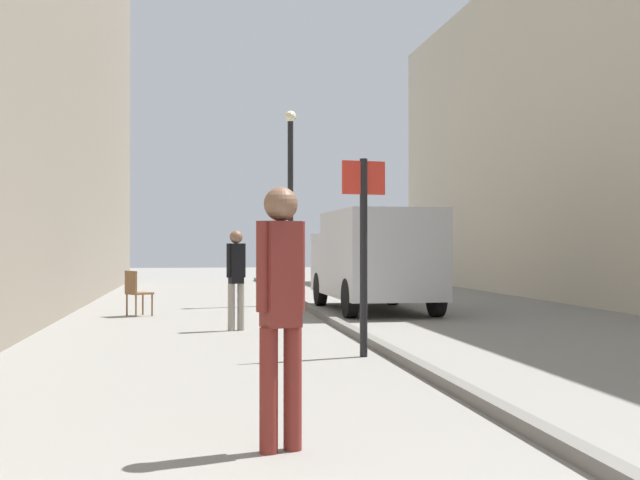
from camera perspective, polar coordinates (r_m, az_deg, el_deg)
The scene contains 8 objects.
ground_plane at distance 14.02m, azimuth -4.83°, elevation -6.37°, with size 80.00×80.00×0.00m, color gray.
kerb_strip at distance 14.21m, azimuth 1.58°, elevation -6.05°, with size 0.16×40.00×0.12m, color #615F5B.
pedestrian_main_foreground at distance 5.73m, azimuth -2.79°, elevation -4.16°, with size 0.36×0.28×1.87m.
pedestrian_mid_block at distance 13.91m, azimuth -5.95°, elevation -2.32°, with size 0.33×0.25×1.72m.
delivery_van at distance 18.07m, azimuth 3.84°, elevation -1.22°, with size 2.11×5.03×2.22m.
street_sign_post at distance 10.58m, azimuth 3.10°, elevation 0.07°, with size 0.60×0.13×2.60m.
lamp_post at distance 19.74m, azimuth -2.10°, elevation 3.27°, with size 0.28×0.28×4.76m.
cafe_chair_near_window at distance 17.08m, azimuth -12.90°, elevation -3.45°, with size 0.61×0.61×0.94m.
Camera 1 is at (-0.99, -1.91, 1.46)m, focal length 45.27 mm.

